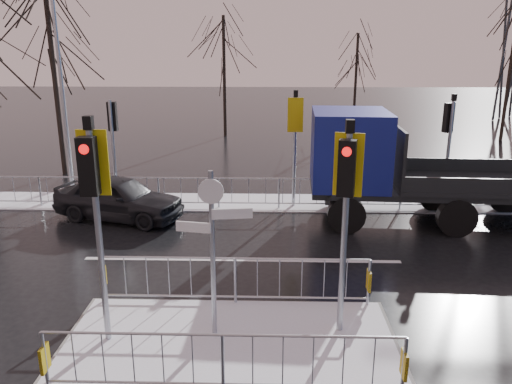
{
  "coord_description": "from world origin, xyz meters",
  "views": [
    {
      "loc": [
        0.68,
        -7.81,
        5.2
      ],
      "look_at": [
        0.36,
        3.81,
        1.8
      ],
      "focal_mm": 35.0,
      "sensor_mm": 36.0,
      "label": 1
    }
  ],
  "objects_px": {
    "flatbed_truck": "(383,164)",
    "street_lamp_left": "(62,68)",
    "car_far_lane": "(119,198)",
    "traffic_island": "(229,328)"
  },
  "relations": [
    {
      "from": "flatbed_truck",
      "to": "street_lamp_left",
      "type": "xyz_separation_m",
      "value": [
        -10.54,
        2.58,
        2.69
      ]
    },
    {
      "from": "car_far_lane",
      "to": "traffic_island",
      "type": "bearing_deg",
      "value": -133.34
    },
    {
      "from": "street_lamp_left",
      "to": "traffic_island",
      "type": "bearing_deg",
      "value": -55.93
    },
    {
      "from": "car_far_lane",
      "to": "street_lamp_left",
      "type": "bearing_deg",
      "value": 59.06
    },
    {
      "from": "traffic_island",
      "to": "flatbed_truck",
      "type": "xyz_separation_m",
      "value": [
        4.12,
        6.9,
        1.41
      ]
    },
    {
      "from": "car_far_lane",
      "to": "street_lamp_left",
      "type": "distance_m",
      "value": 5.23
    },
    {
      "from": "traffic_island",
      "to": "car_far_lane",
      "type": "bearing_deg",
      "value": 120.21
    },
    {
      "from": "traffic_island",
      "to": "car_far_lane",
      "type": "height_order",
      "value": "traffic_island"
    },
    {
      "from": "car_far_lane",
      "to": "flatbed_truck",
      "type": "height_order",
      "value": "flatbed_truck"
    },
    {
      "from": "car_far_lane",
      "to": "street_lamp_left",
      "type": "height_order",
      "value": "street_lamp_left"
    }
  ]
}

